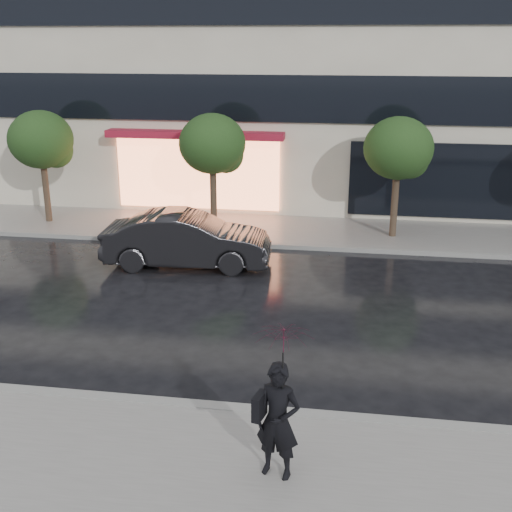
# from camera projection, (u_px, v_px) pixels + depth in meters

# --- Properties ---
(ground) EXTENTS (120.00, 120.00, 0.00)m
(ground) POSITION_uv_depth(u_px,v_px,m) (257.00, 386.00, 12.22)
(ground) COLOR black
(ground) RESTS_ON ground
(sidewalk_near) EXTENTS (60.00, 4.50, 0.12)m
(sidewalk_near) POSITION_uv_depth(u_px,v_px,m) (223.00, 497.00, 9.16)
(sidewalk_near) COLOR slate
(sidewalk_near) RESTS_ON ground
(sidewalk_far) EXTENTS (60.00, 3.50, 0.12)m
(sidewalk_far) POSITION_uv_depth(u_px,v_px,m) (302.00, 231.00, 21.80)
(sidewalk_far) COLOR slate
(sidewalk_far) RESTS_ON ground
(curb_near) EXTENTS (60.00, 0.25, 0.14)m
(curb_near) POSITION_uv_depth(u_px,v_px,m) (248.00, 411.00, 11.26)
(curb_near) COLOR gray
(curb_near) RESTS_ON ground
(curb_far) EXTENTS (60.00, 0.25, 0.14)m
(curb_far) POSITION_uv_depth(u_px,v_px,m) (297.00, 247.00, 20.15)
(curb_far) COLOR gray
(curb_far) RESTS_ON ground
(tree_far_west) EXTENTS (2.20, 2.20, 3.99)m
(tree_far_west) POSITION_uv_depth(u_px,v_px,m) (43.00, 142.00, 21.95)
(tree_far_west) COLOR #33261C
(tree_far_west) RESTS_ON ground
(tree_mid_west) EXTENTS (2.20, 2.20, 3.99)m
(tree_mid_west) POSITION_uv_depth(u_px,v_px,m) (214.00, 146.00, 21.09)
(tree_mid_west) COLOR #33261C
(tree_mid_west) RESTS_ON ground
(tree_mid_east) EXTENTS (2.20, 2.20, 3.99)m
(tree_mid_east) POSITION_uv_depth(u_px,v_px,m) (400.00, 151.00, 20.23)
(tree_mid_east) COLOR #33261C
(tree_mid_east) RESTS_ON ground
(parked_car) EXTENTS (4.88, 1.99, 1.58)m
(parked_car) POSITION_uv_depth(u_px,v_px,m) (187.00, 240.00, 18.43)
(parked_car) COLOR black
(parked_car) RESTS_ON ground
(pedestrian_with_umbrella) EXTENTS (1.03, 1.04, 2.41)m
(pedestrian_with_umbrella) POSITION_uv_depth(u_px,v_px,m) (280.00, 386.00, 9.08)
(pedestrian_with_umbrella) COLOR black
(pedestrian_with_umbrella) RESTS_ON sidewalk_near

